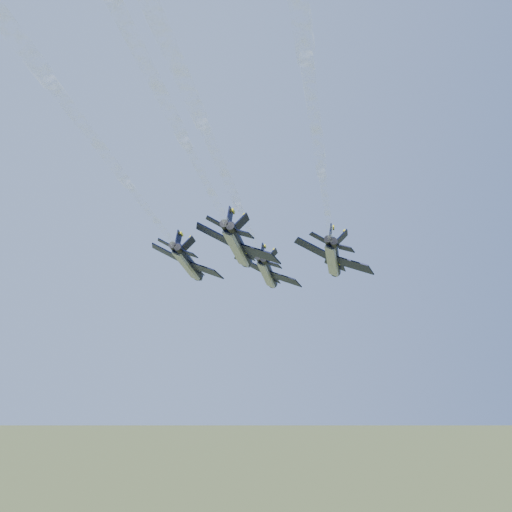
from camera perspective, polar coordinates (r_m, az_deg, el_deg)
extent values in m
cylinder|color=black|center=(111.48, 1.06, -1.45)|extent=(7.28, 13.07, 2.28)
cone|color=black|center=(119.18, 1.76, -2.01)|extent=(3.11, 3.28, 2.28)
ellipsoid|color=black|center=(114.81, 1.49, -1.45)|extent=(2.08, 2.69, 1.17)
cube|color=gray|center=(111.45, 0.92, -1.75)|extent=(6.07, 11.53, 1.08)
cube|color=black|center=(111.53, -0.57, -0.70)|extent=(5.50, 3.64, 2.78)
cube|color=yellow|center=(113.17, -0.36, -0.79)|extent=(5.12, 0.80, 2.74)
cube|color=black|center=(109.96, 2.52, -2.17)|extent=(6.05, 5.85, 2.78)
cube|color=yellow|center=(111.63, 2.68, -2.25)|extent=(4.08, 3.62, 2.74)
cube|color=black|center=(105.88, -0.56, -0.46)|extent=(2.41, 1.64, 1.30)
cube|color=black|center=(104.86, 1.44, -1.41)|extent=(2.81, 2.81, 1.30)
cube|color=black|center=(106.32, 0.44, -0.13)|extent=(1.38, 2.24, 2.59)
cube|color=black|center=(105.92, 1.25, -0.51)|extent=(2.65, 2.78, 1.95)
cylinder|color=black|center=(104.78, 0.12, -0.82)|extent=(1.83, 1.68, 1.48)
cylinder|color=black|center=(104.56, 0.55, -1.03)|extent=(1.83, 1.68, 1.48)
cylinder|color=black|center=(102.26, -6.05, -0.60)|extent=(7.28, 13.07, 2.28)
cone|color=black|center=(109.73, -4.80, -1.27)|extent=(3.11, 3.28, 2.28)
ellipsoid|color=black|center=(105.46, -5.36, -0.63)|extent=(2.08, 2.69, 1.17)
cube|color=gray|center=(102.25, -6.21, -0.92)|extent=(6.07, 11.53, 1.08)
cube|color=black|center=(102.73, -7.80, 0.22)|extent=(5.50, 3.64, 2.78)
cube|color=yellow|center=(104.30, -7.47, 0.10)|extent=(5.12, 0.80, 2.74)
cube|color=black|center=(100.39, -4.58, -1.38)|extent=(6.05, 5.85, 2.78)
cube|color=yellow|center=(102.00, -4.29, -1.47)|extent=(4.08, 3.62, 2.74)
cube|color=black|center=(97.13, -8.21, 0.53)|extent=(2.41, 1.64, 1.30)
cube|color=black|center=(95.61, -6.13, -0.50)|extent=(2.81, 2.81, 1.30)
cube|color=black|center=(97.34, -7.09, 0.89)|extent=(1.38, 2.24, 2.59)
cube|color=black|center=(96.73, -6.25, 0.48)|extent=(2.65, 2.78, 1.95)
cylinder|color=black|center=(95.86, -7.56, 0.15)|extent=(1.83, 1.68, 1.48)
cylinder|color=black|center=(95.53, -7.11, -0.07)|extent=(1.83, 1.68, 1.48)
cylinder|color=black|center=(98.06, 6.92, -0.17)|extent=(7.28, 13.07, 2.28)
cone|color=black|center=(105.84, 7.27, -0.90)|extent=(3.11, 3.28, 2.28)
ellipsoid|color=black|center=(101.46, 7.21, -0.22)|extent=(2.08, 2.69, 1.17)
cube|color=gray|center=(97.99, 6.75, -0.51)|extent=(6.07, 11.53, 1.08)
cube|color=black|center=(97.83, 5.07, 0.68)|extent=(5.50, 3.64, 2.78)
cube|color=yellow|center=(99.50, 5.20, 0.55)|extent=(5.12, 0.80, 2.74)
cube|color=black|center=(96.82, 8.65, -0.97)|extent=(6.05, 5.85, 2.78)
cube|color=yellow|center=(98.50, 8.73, -1.07)|extent=(4.08, 3.62, 2.74)
cube|color=black|center=(92.22, 5.42, 1.04)|extent=(2.41, 1.64, 1.30)
cube|color=black|center=(91.56, 7.77, -0.04)|extent=(2.81, 2.81, 1.30)
cube|color=black|center=(92.87, 6.53, 1.41)|extent=(1.38, 2.24, 2.59)
cube|color=black|center=(92.61, 7.47, 0.98)|extent=(2.65, 2.78, 1.95)
cylinder|color=black|center=(91.24, 6.27, 0.64)|extent=(1.83, 1.68, 1.48)
cylinder|color=black|center=(91.10, 6.78, 0.41)|extent=(1.83, 1.68, 1.48)
cylinder|color=black|center=(87.84, -1.58, 0.93)|extent=(7.28, 13.07, 2.28)
cone|color=black|center=(95.43, -0.50, 0.04)|extent=(3.11, 3.28, 2.28)
ellipsoid|color=black|center=(91.12, -0.94, 0.84)|extent=(2.08, 2.69, 1.17)
cube|color=gray|center=(87.79, -1.77, 0.56)|extent=(6.07, 11.53, 1.08)
cube|color=black|center=(88.11, -3.64, 1.88)|extent=(5.50, 3.64, 2.78)
cube|color=yellow|center=(89.72, -3.32, 1.71)|extent=(5.12, 0.80, 2.74)
cube|color=black|center=(86.15, 0.23, 0.05)|extent=(6.05, 5.85, 2.78)
cube|color=yellow|center=(87.79, 0.47, -0.08)|extent=(4.08, 3.62, 2.74)
cube|color=black|center=(82.49, -3.84, 2.36)|extent=(2.41, 1.64, 1.30)
cube|color=black|center=(81.20, -1.31, 1.17)|extent=(2.81, 2.81, 1.30)
cube|color=black|center=(82.87, -2.54, 2.77)|extent=(1.38, 2.24, 2.59)
cube|color=black|center=(82.35, -1.52, 2.30)|extent=(2.65, 2.78, 1.95)
cylinder|color=black|center=(81.30, -3.00, 1.93)|extent=(1.83, 1.68, 1.48)
cylinder|color=black|center=(81.02, -2.46, 1.68)|extent=(1.83, 1.68, 1.48)
cylinder|color=white|center=(94.71, -0.85, 0.12)|extent=(9.53, 20.23, 1.21)
cylinder|color=white|center=(75.45, -4.16, 2.81)|extent=(9.95, 20.41, 1.66)
cylinder|color=white|center=(56.89, -9.73, 7.29)|extent=(10.44, 20.62, 2.20)
cylinder|color=white|center=(40.02, -20.65, 15.55)|extent=(11.01, 20.87, 2.82)
cylinder|color=white|center=(86.17, -9.52, 1.29)|extent=(9.53, 20.23, 1.21)
cylinder|color=white|center=(68.15, -15.64, 4.59)|extent=(9.95, 20.41, 1.66)
cylinder|color=white|center=(81.09, 5.90, 1.92)|extent=(9.53, 20.23, 1.21)
cylinder|color=white|center=(61.54, 4.00, 5.81)|extent=(9.95, 20.41, 1.66)
cylinder|color=white|center=(42.67, 0.28, 13.21)|extent=(10.44, 20.62, 2.20)
cylinder|color=white|center=(71.45, -4.74, 3.56)|extent=(9.53, 20.23, 1.21)
cylinder|color=white|center=(53.08, -10.94, 8.62)|extent=(9.95, 20.41, 1.66)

